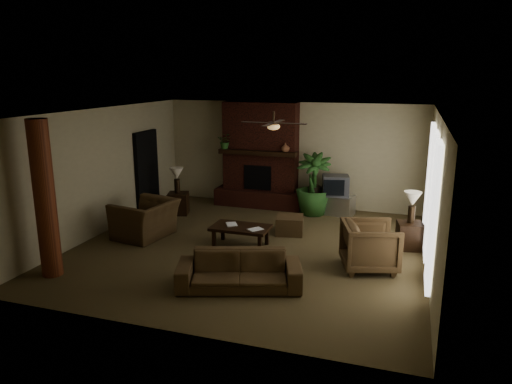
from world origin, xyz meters
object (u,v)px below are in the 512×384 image
(log_column, at_px, (45,200))
(lamp_left, at_px, (177,175))
(floor_plant, at_px, (313,197))
(floor_vase, at_px, (315,196))
(lamp_right, at_px, (412,201))
(tv_stand, at_px, (337,205))
(sofa, at_px, (239,265))
(coffee_table, at_px, (241,229))
(ottoman, at_px, (290,225))
(armchair_right, at_px, (370,244))
(side_table_left, at_px, (178,203))
(armchair_left, at_px, (145,213))
(side_table_right, at_px, (410,236))

(log_column, height_order, lamp_left, log_column)
(floor_plant, bearing_deg, floor_vase, 83.32)
(floor_vase, relative_size, lamp_right, 1.18)
(log_column, distance_m, tv_stand, 6.99)
(sofa, relative_size, coffee_table, 1.73)
(ottoman, bearing_deg, armchair_right, -38.55)
(tv_stand, height_order, side_table_left, side_table_left)
(coffee_table, bearing_deg, tv_stand, 62.22)
(armchair_left, relative_size, armchair_right, 1.27)
(armchair_left, bearing_deg, log_column, -3.45)
(armchair_right, relative_size, coffee_table, 0.82)
(ottoman, height_order, floor_plant, floor_plant)
(floor_vase, bearing_deg, armchair_right, -63.06)
(armchair_right, distance_m, ottoman, 2.45)
(armchair_right, height_order, side_table_left, armchair_right)
(log_column, height_order, floor_vase, log_column)
(ottoman, relative_size, side_table_right, 1.09)
(sofa, bearing_deg, floor_plant, 68.40)
(floor_vase, distance_m, side_table_right, 3.11)
(side_table_left, xyz_separation_m, side_table_right, (5.71, -0.79, 0.00))
(sofa, height_order, floor_vase, sofa)
(side_table_left, bearing_deg, armchair_left, -85.64)
(sofa, distance_m, ottoman, 3.01)
(log_column, bearing_deg, armchair_left, 77.09)
(side_table_right, bearing_deg, coffee_table, -164.31)
(coffee_table, xyz_separation_m, side_table_left, (-2.33, 1.74, -0.10))
(floor_vase, xyz_separation_m, side_table_left, (-3.32, -1.19, -0.16))
(log_column, relative_size, armchair_left, 2.24)
(armchair_right, bearing_deg, sofa, 109.33)
(armchair_left, xyz_separation_m, side_table_left, (-0.14, 1.84, -0.27))
(tv_stand, height_order, lamp_right, lamp_right)
(log_column, height_order, side_table_right, log_column)
(sofa, distance_m, side_table_left, 4.71)
(log_column, relative_size, side_table_right, 5.09)
(ottoman, relative_size, floor_plant, 0.38)
(coffee_table, bearing_deg, floor_plant, 70.87)
(tv_stand, xyz_separation_m, lamp_left, (-3.93, -1.17, 0.75))
(armchair_right, xyz_separation_m, side_table_left, (-5.01, 2.15, -0.22))
(side_table_right, bearing_deg, lamp_right, 90.00)
(armchair_right, xyz_separation_m, coffee_table, (-2.68, 0.41, -0.12))
(sofa, xyz_separation_m, coffee_table, (-0.66, 1.90, -0.03))
(ottoman, bearing_deg, coffee_table, -125.26)
(ottoman, bearing_deg, log_column, -134.73)
(log_column, bearing_deg, coffee_table, 41.79)
(armchair_left, height_order, floor_plant, armchair_left)
(sofa, distance_m, floor_plant, 4.69)
(sofa, relative_size, armchair_right, 2.11)
(floor_plant, bearing_deg, ottoman, -96.27)
(armchair_right, height_order, coffee_table, armchair_right)
(armchair_left, distance_m, tv_stand, 4.86)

